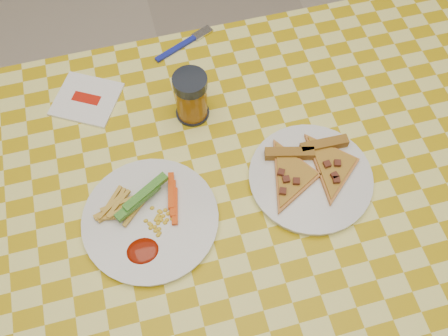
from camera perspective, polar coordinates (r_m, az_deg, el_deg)
The scene contains 9 objects.
ground at distance 1.65m, azimuth 0.44°, elevation -14.93°, with size 8.00×8.00×0.00m, color beige.
table at distance 1.01m, azimuth 0.71°, elevation -5.53°, with size 1.28×0.88×0.76m.
plate_left at distance 0.93m, azimuth -8.38°, elevation -5.90°, with size 0.24×0.24×0.01m, color silver.
plate_right at distance 0.97m, azimuth 9.83°, elevation -1.18°, with size 0.23×0.23×0.01m, color silver.
fries_veggies at distance 0.92m, azimuth -9.21°, elevation -4.78°, with size 0.17×0.16×0.04m.
pizza_slices at distance 0.96m, azimuth 9.87°, elevation -0.02°, with size 0.22×0.20×0.02m.
drink_glass at distance 1.00m, azimuth -3.77°, elevation 8.10°, with size 0.07×0.07×0.11m.
napkin at distance 1.10m, azimuth -15.43°, elevation 7.60°, with size 0.17×0.16×0.01m.
fork at distance 1.16m, azimuth -4.51°, elevation 14.02°, with size 0.15×0.08×0.01m.
Camera 1 is at (-0.11, -0.38, 1.61)m, focal length 40.00 mm.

